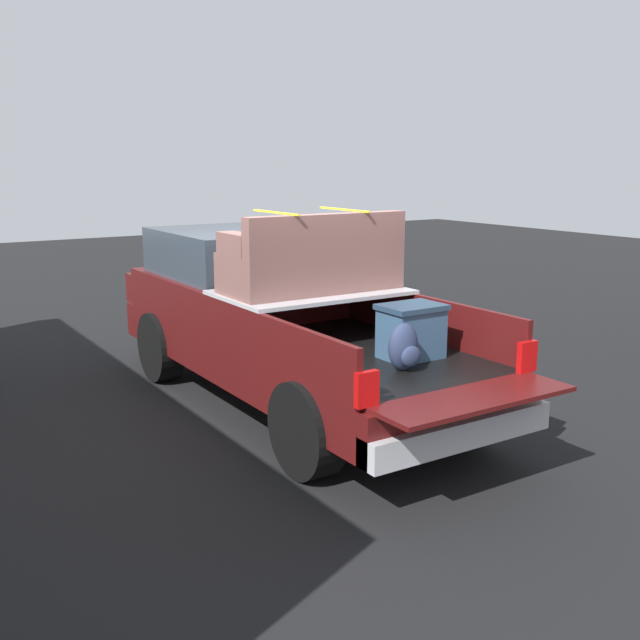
{
  "coord_description": "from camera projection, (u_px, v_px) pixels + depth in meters",
  "views": [
    {
      "loc": [
        -6.96,
        4.1,
        2.73
      ],
      "look_at": [
        -0.6,
        0.0,
        1.1
      ],
      "focal_mm": 41.61,
      "sensor_mm": 36.0,
      "label": 1
    }
  ],
  "objects": [
    {
      "name": "pickup_truck",
      "position": [
        274.0,
        315.0,
        8.58
      ],
      "size": [
        6.05,
        2.06,
        2.23
      ],
      "color": "#470F0F",
      "rests_on": "ground_plane"
    },
    {
      "name": "ground_plane",
      "position": [
        292.0,
        405.0,
        8.46
      ],
      "size": [
        40.0,
        40.0,
        0.0
      ],
      "primitive_type": "plane",
      "color": "black"
    }
  ]
}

